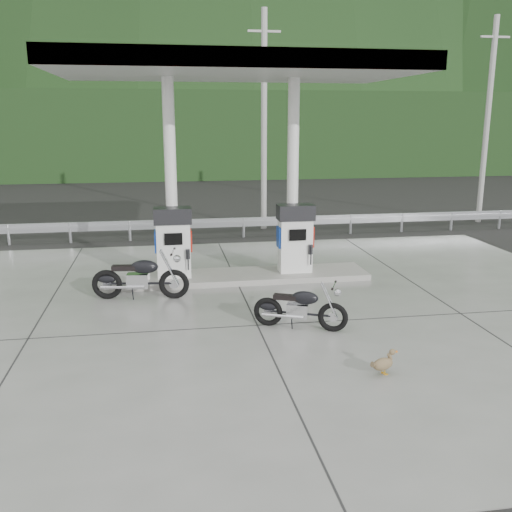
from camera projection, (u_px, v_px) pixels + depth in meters
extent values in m
plane|color=black|center=(250.00, 311.00, 12.68)|extent=(160.00, 160.00, 0.00)
cube|color=slate|center=(250.00, 310.00, 12.68)|extent=(18.00, 14.00, 0.02)
cube|color=gray|center=(236.00, 276.00, 15.06)|extent=(7.00, 1.40, 0.15)
cylinder|color=white|center=(171.00, 178.00, 14.58)|extent=(0.30, 0.30, 5.00)
cylinder|color=white|center=(293.00, 176.00, 15.09)|extent=(0.30, 0.30, 5.00)
cube|color=silver|center=(234.00, 67.00, 13.82)|extent=(8.50, 5.00, 0.40)
cube|color=black|center=(208.00, 221.00, 23.71)|extent=(60.00, 7.00, 0.01)
cylinder|color=#989792|center=(264.00, 123.00, 21.17)|extent=(0.22, 0.22, 8.00)
cylinder|color=#989792|center=(487.00, 122.00, 22.59)|extent=(0.22, 0.22, 8.00)
cube|color=black|center=(186.00, 135.00, 40.74)|extent=(80.00, 6.00, 6.00)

